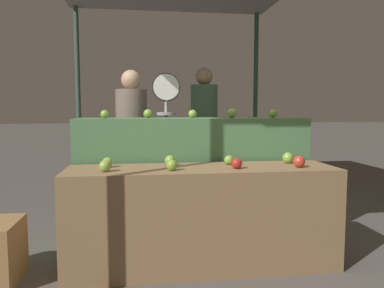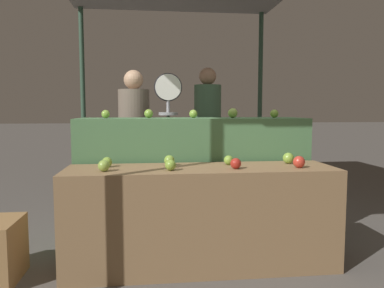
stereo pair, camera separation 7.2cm
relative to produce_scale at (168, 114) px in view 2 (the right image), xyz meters
The scene contains 19 objects.
ground_plane 1.63m from the produce_scale, 80.73° to the right, with size 60.00×60.00×0.00m, color #59544F.
display_counter_front 1.39m from the produce_scale, 80.73° to the right, with size 2.03×0.55×0.76m, color olive.
display_counter_back 0.82m from the produce_scale, 71.05° to the right, with size 2.03×0.55×1.12m, color #4C7A4C.
apple_front_0 1.40m from the produce_scale, 112.66° to the right, with size 0.08×0.08×0.08m, color #8EB247.
apple_front_1 1.31m from the produce_scale, 92.38° to the right, with size 0.08×0.08×0.08m, color #84AD3D.
apple_front_2 1.36m from the produce_scale, 70.98° to the right, with size 0.08×0.08×0.08m, color #AD281E.
apple_front_3 1.58m from the produce_scale, 53.76° to the right, with size 0.09×0.09×0.09m, color red.
apple_front_4 1.22m from the produce_scale, 116.39° to the right, with size 0.08×0.08×0.08m, color #84AD3D.
apple_front_5 1.08m from the produce_scale, 92.65° to the right, with size 0.08×0.08×0.08m, color #84AD3D.
apple_front_6 1.17m from the produce_scale, 68.05° to the right, with size 0.07×0.07×0.07m, color #84AD3D.
apple_front_7 1.41m from the produce_scale, 48.36° to the right, with size 0.09×0.09×0.09m, color #84AD3D.
apple_back_0 0.79m from the produce_scale, 137.01° to the right, with size 0.07×0.07×0.07m, color #84AD3D.
apple_back_1 0.57m from the produce_scale, 110.88° to the right, with size 0.08×0.08×0.08m, color #7AA338.
apple_back_2 0.59m from the produce_scale, 70.52° to the right, with size 0.07×0.07×0.07m, color #84AD3D.
apple_back_3 0.79m from the produce_scale, 44.91° to the right, with size 0.09×0.09×0.09m, color #8EB247.
apple_back_4 1.10m from the produce_scale, 30.11° to the right, with size 0.08×0.08×0.08m, color #84AD3D.
produce_scale is the anchor object (origin of this frame).
person_vendor_at_scale 0.53m from the produce_scale, 139.02° to the left, with size 0.39×0.39×1.63m.
person_customer_left 1.26m from the produce_scale, 61.97° to the left, with size 0.44×0.44×1.76m.
Camera 2 is at (-0.39, -2.76, 1.20)m, focal length 35.00 mm.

